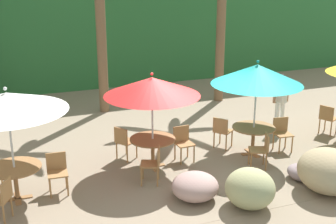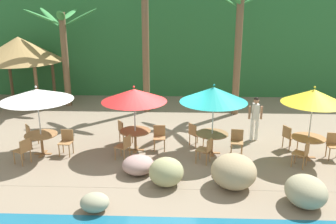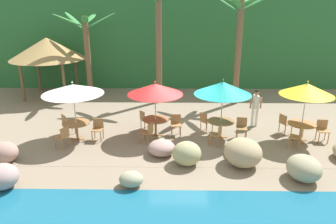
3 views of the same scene
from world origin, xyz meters
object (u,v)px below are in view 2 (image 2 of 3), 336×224
chair_red_seaward (159,136)px  umbrella_teal (214,95)px  umbrella_yellow (314,96)px  umbrella_red (134,95)px  chair_teal_left (206,149)px  chair_red_inland (123,130)px  palm_tree_second (145,24)px  dining_table_teal (212,137)px  chair_yellow_inland (289,136)px  palm_tree_nearest (63,41)px  dining_table_white (41,138)px  chair_yellow_left (303,153)px  chair_white_inland (31,134)px  chair_red_left (125,145)px  chair_teal_inland (195,133)px  palapa_hut (19,49)px  umbrella_white (37,95)px  dining_table_yellow (308,141)px  palm_tree_third (239,27)px  dining_table_red (135,134)px  waiter_in_white (255,115)px  chair_white_seaward (66,140)px  chair_teal_seaward (237,140)px  chair_yellow_seaward (334,144)px

chair_red_seaward → umbrella_teal: bearing=-9.3°
umbrella_yellow → umbrella_teal: bearing=175.4°
umbrella_red → chair_teal_left: (2.43, -0.98, -1.51)m
chair_red_seaward → chair_red_inland: size_ratio=1.00×
palm_tree_second → dining_table_teal: bearing=-61.0°
chair_yellow_inland → palm_tree_nearest: 11.30m
dining_table_white → chair_yellow_left: 8.68m
chair_white_inland → umbrella_yellow: (9.65, -0.56, 1.64)m
chair_teal_left → palm_tree_nearest: palm_tree_nearest is taller
chair_red_inland → palm_tree_nearest: 6.73m
chair_red_left → palm_tree_nearest: (-3.88, 6.48, 2.71)m
chair_teal_inland → palapa_hut: size_ratio=0.21×
umbrella_white → umbrella_yellow: 9.05m
umbrella_red → dining_table_yellow: (5.87, -0.42, -1.41)m
chair_teal_left → palm_tree_third: 6.76m
dining_table_red → dining_table_teal: 2.69m
palm_tree_nearest → waiter_in_white: size_ratio=2.83×
dining_table_teal → chair_teal_inland: (-0.58, 0.63, -0.10)m
chair_white_seaward → chair_red_inland: (1.80, 1.12, 0.00)m
palm_tree_third → umbrella_red: bearing=-132.0°
chair_white_inland → umbrella_white: bearing=-45.5°
umbrella_red → chair_teal_seaward: size_ratio=2.71×
umbrella_red → waiter_in_white: bearing=14.8°
palm_tree_second → palm_tree_third: palm_tree_second is taller
umbrella_red → palapa_hut: bearing=137.8°
chair_white_seaward → umbrella_yellow: bearing=0.1°
dining_table_yellow → palm_tree_nearest: 12.00m
umbrella_red → palapa_hut: (-6.46, 5.86, 0.76)m
umbrella_white → umbrella_teal: umbrella_teal is taller
chair_teal_left → waiter_in_white: 2.94m
chair_teal_seaward → waiter_in_white: (0.85, 1.34, 0.47)m
chair_white_inland → chair_red_left: bearing=-15.1°
dining_table_teal → chair_yellow_seaward: (4.05, -0.24, -0.10)m
umbrella_white → palm_tree_third: (7.28, 5.04, 1.87)m
chair_yellow_left → palm_tree_third: 6.86m
waiter_in_white → palm_tree_third: bearing=94.6°
chair_red_left → palm_tree_second: (0.20, 5.59, 3.59)m
umbrella_teal → umbrella_yellow: size_ratio=0.99×
palm_tree_third → chair_white_inland: bearing=-150.7°
palm_tree_third → chair_red_seaward: bearing=-126.4°
chair_teal_seaward → chair_teal_left: size_ratio=1.00×
umbrella_yellow → dining_table_yellow: bearing=0.0°
chair_red_left → chair_yellow_seaward: bearing=3.4°
chair_yellow_left → chair_white_seaward: bearing=174.6°
chair_red_seaward → umbrella_white: bearing=-171.4°
umbrella_white → dining_table_red: size_ratio=2.22×
umbrella_white → chair_yellow_left: (8.65, -0.70, -1.62)m
palm_tree_third → dining_table_white: bearing=-145.3°
chair_teal_inland → chair_yellow_left: size_ratio=1.00×
umbrella_yellow → umbrella_red: bearing=175.9°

